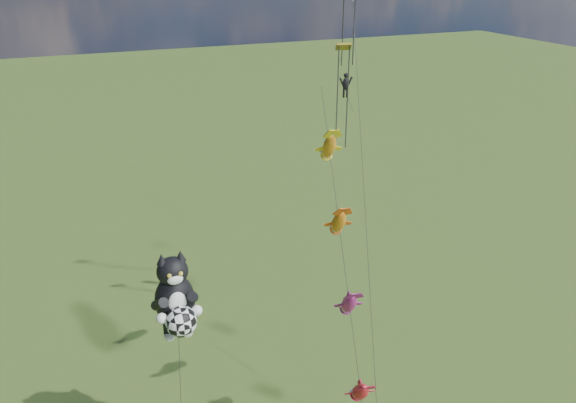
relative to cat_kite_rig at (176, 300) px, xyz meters
name	(u,v)px	position (x,y,z in m)	size (l,w,h in m)	color
cat_kite_rig	(176,300)	(0.00, 0.00, 0.00)	(2.64, 4.20, 11.97)	brown
fish_windsock_rig	(344,263)	(9.04, -2.17, 1.45)	(3.91, 15.54, 18.92)	brown
parafoil_rig	(347,72)	(14.17, 7.93, 9.81)	(6.31, 16.79, 26.82)	brown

